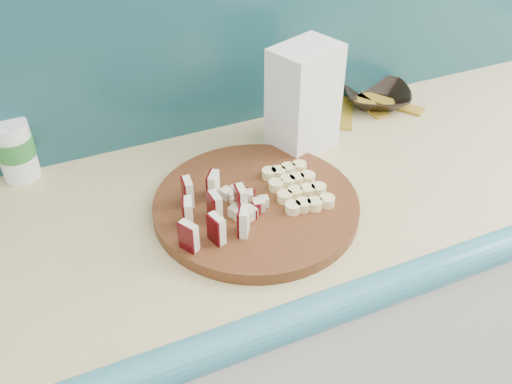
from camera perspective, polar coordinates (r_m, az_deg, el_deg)
The scene contains 10 objects.
kitchen_counter at distance 1.45m, azimuth 2.22°, elevation -14.22°, with size 2.20×0.63×0.91m.
backsplash at distance 1.24m, azimuth -3.04°, elevation 16.99°, with size 2.20×0.02×0.50m, color teal.
cutting_board at distance 1.07m, azimuth 0.00°, elevation -1.35°, with size 0.39×0.39×0.02m, color #43210E.
apple_wedges at distance 1.00m, azimuth -4.48°, elevation -1.80°, with size 0.14×0.15×0.05m.
apple_chunks at distance 1.05m, azimuth -1.23°, elevation -0.74°, with size 0.06×0.06×0.02m.
banana_slices at distance 1.09m, azimuth 4.07°, elevation 0.52°, with size 0.10×0.15×0.02m.
brown_bowl at distance 1.44m, azimuth 11.97°, elevation 9.35°, with size 0.16×0.16×0.04m, color black.
flour_bag at distance 1.20m, azimuth 4.79°, elevation 9.20°, with size 0.14×0.10×0.23m, color white.
canister at distance 1.23m, azimuth -22.93°, elevation 3.93°, with size 0.08×0.08×0.12m.
banana_peel at distance 1.44m, azimuth 10.90°, elevation 8.56°, with size 0.24×0.20×0.01m.
Camera 1 is at (-0.31, 0.71, 1.60)m, focal length 40.00 mm.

